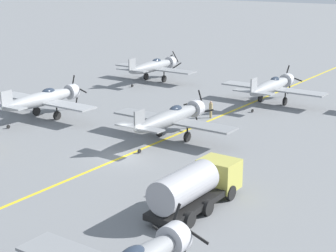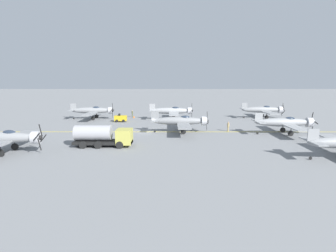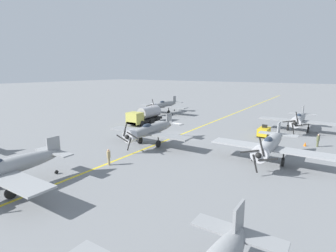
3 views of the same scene
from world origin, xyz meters
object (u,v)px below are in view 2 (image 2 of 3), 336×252
at_px(airplane_near_left, 93,111).
at_px(airplane_far_left, 263,110).
at_px(fuel_tanker, 103,136).
at_px(tow_tractor, 121,118).
at_px(ground_crew_inspecting, 132,113).
at_px(airplane_far_center, 285,123).
at_px(airplane_mid_center, 181,121).
at_px(traffic_cone, 134,117).
at_px(airplane_mid_left, 172,111).
at_px(airplane_near_right, 4,138).
at_px(ground_crew_walking, 228,126).

bearing_deg(airplane_near_left, airplane_far_left, 83.52).
height_order(airplane_far_left, fuel_tanker, airplane_far_left).
relative_size(tow_tractor, ground_crew_inspecting, 1.57).
xyz_separation_m(airplane_far_center, airplane_far_left, (-18.48, 2.89, 0.00)).
height_order(airplane_far_center, airplane_mid_center, airplane_far_center).
bearing_deg(airplane_far_center, ground_crew_inspecting, -107.63).
bearing_deg(traffic_cone, airplane_far_center, 56.14).
xyz_separation_m(airplane_mid_left, airplane_mid_center, (14.69, 1.34, 0.00)).
relative_size(airplane_mid_left, airplane_far_left, 1.00).
bearing_deg(airplane_mid_center, tow_tractor, -141.61).
height_order(airplane_far_left, traffic_cone, airplane_far_left).
distance_m(airplane_far_left, traffic_cone, 30.93).
xyz_separation_m(airplane_far_left, airplane_mid_center, (16.98, -20.39, 0.00)).
bearing_deg(tow_tractor, fuel_tanker, 3.88).
bearing_deg(traffic_cone, airplane_near_right, -21.94).
bearing_deg(tow_tractor, airplane_mid_center, 47.57).
bearing_deg(airplane_far_left, tow_tractor, -93.68).
bearing_deg(airplane_far_center, airplane_mid_center, -77.30).
xyz_separation_m(tow_tractor, ground_crew_walking, (10.56, 21.12, 0.16)).
bearing_deg(airplane_far_left, fuel_tanker, -62.93).
bearing_deg(airplane_mid_left, ground_crew_walking, 37.27).
bearing_deg(fuel_tanker, airplane_far_left, 130.13).
distance_m(fuel_tanker, ground_crew_inspecting, 28.28).
relative_size(airplane_mid_center, airplane_near_left, 1.00).
relative_size(airplane_mid_left, airplane_near_left, 1.00).
bearing_deg(ground_crew_inspecting, tow_tractor, -12.66).
distance_m(airplane_mid_center, ground_crew_inspecting, 21.68).
distance_m(ground_crew_inspecting, traffic_cone, 1.60).
height_order(ground_crew_walking, ground_crew_inspecting, ground_crew_walking).
height_order(ground_crew_inspecting, traffic_cone, ground_crew_inspecting).
bearing_deg(airplane_near_left, airplane_mid_left, 79.23).
relative_size(airplane_far_center, airplane_mid_center, 1.00).
distance_m(airplane_mid_center, traffic_cone, 20.28).
bearing_deg(airplane_near_right, fuel_tanker, 103.78).
bearing_deg(airplane_mid_left, fuel_tanker, -20.42).
bearing_deg(airplane_near_left, airplane_mid_center, 43.24).
bearing_deg(airplane_far_center, tow_tractor, -95.78).
height_order(airplane_mid_center, traffic_cone, airplane_mid_center).
height_order(airplane_mid_left, ground_crew_inspecting, airplane_mid_left).
height_order(fuel_tanker, ground_crew_inspecting, fuel_tanker).
xyz_separation_m(airplane_far_center, fuel_tanker, (8.13, -28.68, -0.50)).
distance_m(tow_tractor, ground_crew_inspecting, 7.30).
relative_size(airplane_far_left, ground_crew_inspecting, 7.25).
relative_size(fuel_tanker, ground_crew_walking, 4.60).
xyz_separation_m(airplane_mid_center, tow_tractor, (-11.53, -12.61, -1.22)).
distance_m(airplane_far_center, airplane_near_left, 40.78).
relative_size(airplane_mid_center, ground_crew_inspecting, 7.25).
distance_m(airplane_far_center, airplane_far_left, 18.71).
xyz_separation_m(airplane_far_left, ground_crew_inspecting, (-1.66, -31.41, -1.11)).
bearing_deg(ground_crew_inspecting, airplane_far_center, 54.75).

